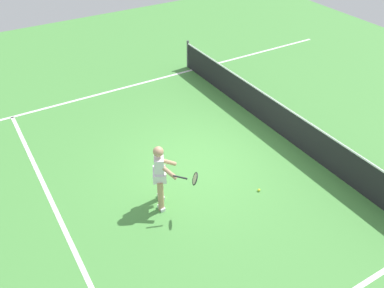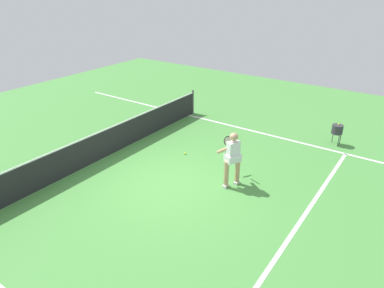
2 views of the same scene
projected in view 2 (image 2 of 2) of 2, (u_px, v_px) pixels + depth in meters
ground_plane at (168, 183)px, 9.73m from camera, size 24.03×24.03×0.00m
service_line_marking at (294, 230)px, 7.88m from camera, size 9.23×0.10×0.01m
sideline_right_marking at (245, 129)px, 13.15m from camera, size 0.10×16.48×0.01m
court_net at (102, 144)px, 10.87m from camera, size 9.91×0.08×0.99m
tennis_player at (232, 157)px, 9.26m from camera, size 1.04×0.83×1.55m
tennis_ball_near at (185, 153)px, 11.27m from camera, size 0.07×0.07×0.07m
ball_hopper at (337, 129)px, 11.73m from camera, size 0.36×0.36×0.74m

